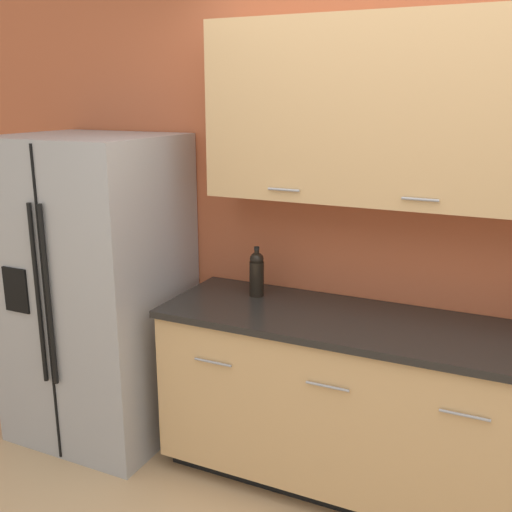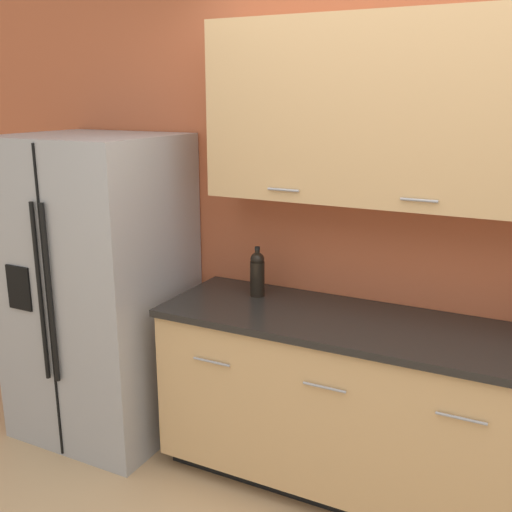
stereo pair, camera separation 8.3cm
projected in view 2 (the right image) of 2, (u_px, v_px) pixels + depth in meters
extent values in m
cube|color=#BC5B38|center=(430.00, 230.00, 2.92)|extent=(10.00, 0.05, 2.60)
cube|color=tan|center=(433.00, 113.00, 2.61)|extent=(2.13, 0.32, 0.84)
cylinder|color=#99999E|center=(283.00, 190.00, 2.84)|extent=(0.16, 0.01, 0.01)
cylinder|color=#99999E|center=(419.00, 200.00, 2.56)|extent=(0.16, 0.01, 0.01)
cube|color=black|center=(401.00, 487.00, 2.99)|extent=(2.37, 0.54, 0.09)
cube|color=tan|center=(404.00, 413.00, 2.84)|extent=(2.41, 0.62, 0.78)
cube|color=black|center=(409.00, 334.00, 2.72)|extent=(2.43, 0.64, 0.03)
cylinder|color=#99999E|center=(212.00, 362.00, 2.88)|extent=(0.20, 0.01, 0.01)
cylinder|color=#99999E|center=(324.00, 387.00, 2.63)|extent=(0.20, 0.01, 0.01)
cylinder|color=#99999E|center=(461.00, 418.00, 2.38)|extent=(0.20, 0.01, 0.01)
cube|color=#9E9EA0|center=(100.00, 288.00, 3.43)|extent=(0.89, 0.78, 1.73)
cube|color=black|center=(49.00, 309.00, 3.09)|extent=(0.01, 0.01, 1.70)
cylinder|color=black|center=(40.00, 293.00, 3.08)|extent=(0.02, 0.02, 0.95)
cylinder|color=black|center=(50.00, 295.00, 3.04)|extent=(0.02, 0.02, 0.95)
cube|color=black|center=(19.00, 288.00, 3.16)|extent=(0.16, 0.01, 0.24)
cylinder|color=black|center=(257.00, 279.00, 3.16)|extent=(0.08, 0.08, 0.19)
sphere|color=black|center=(257.00, 259.00, 3.13)|extent=(0.07, 0.07, 0.07)
cylinder|color=black|center=(257.00, 256.00, 3.13)|extent=(0.02, 0.02, 0.06)
cylinder|color=black|center=(257.00, 248.00, 3.12)|extent=(0.03, 0.03, 0.02)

